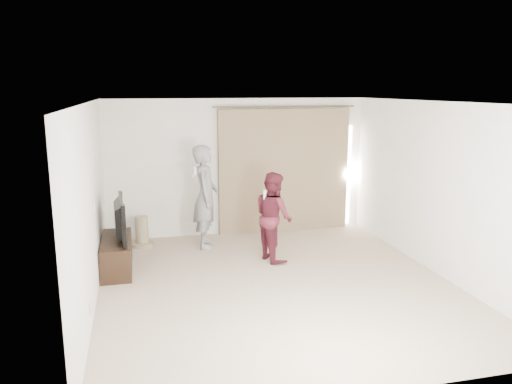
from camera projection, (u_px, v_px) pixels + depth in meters
floor at (277, 284)px, 7.21m from camera, size 5.50×5.50×0.00m
wall_back at (239, 167)px, 9.57m from camera, size 5.00×0.04×2.60m
wall_left at (90, 207)px, 6.38m from camera, size 0.04×5.50×2.60m
ceiling at (279, 102)px, 6.68m from camera, size 5.00×5.50×0.01m
curtain at (285, 171)px, 9.73m from camera, size 2.80×0.11×2.46m
tv_console at (117, 254)px, 7.76m from camera, size 0.45×1.29×0.50m
tv at (115, 219)px, 7.65m from camera, size 0.22×1.13×0.65m
scratching_post at (142, 234)px, 8.93m from camera, size 0.41×0.41×0.55m
person_man at (205, 197)px, 8.76m from camera, size 0.56×0.74×1.83m
person_woman at (274, 216)px, 8.14m from camera, size 0.70×0.82×1.47m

